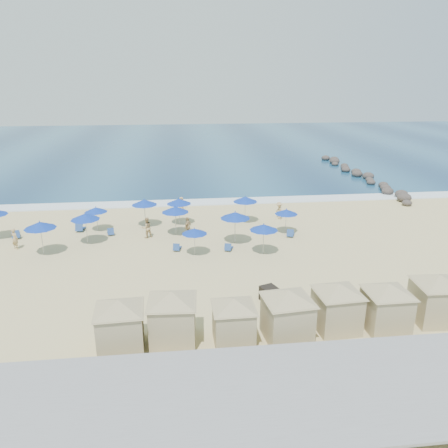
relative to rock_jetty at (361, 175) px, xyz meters
The scene contains 35 objects.
ground 34.59m from the rock_jetty, 133.95° to the right, with size 160.00×160.00×0.00m, color #CBB980.
ocean 38.50m from the rock_jetty, 128.58° to the left, with size 160.00×80.00×0.06m, color navy.
surf_line 25.79m from the rock_jetty, 158.61° to the right, with size 160.00×2.50×0.08m, color white.
seawall 45.29m from the rock_jetty, 122.01° to the right, with size 160.00×6.10×1.22m.
rock_jetty is the anchor object (origin of this frame).
trash_bin 36.10m from the rock_jetty, 121.30° to the right, with size 0.87×0.87×0.87m, color black.
cabana_0 43.84m from the rock_jetty, 127.63° to the right, with size 4.58×4.58×2.88m.
cabana_1 42.07m from the rock_jetty, 125.31° to the right, with size 4.72×4.72×2.97m.
cabana_2 40.81m from the rock_jetty, 121.58° to the right, with size 4.19×4.19×2.63m.
cabana_3 39.48m from the rock_jetty, 118.29° to the right, with size 4.66×4.66×2.94m.
cabana_4 37.73m from the rock_jetty, 115.03° to the right, with size 4.52×4.52×2.84m.
cabana_5 36.99m from the rock_jetty, 111.32° to the right, with size 4.50×4.50×2.82m.
cabana_6 35.60m from the rock_jetty, 107.14° to the right, with size 4.68×4.68×2.94m.
umbrella_1 40.35m from the rock_jetty, 146.87° to the right, with size 2.29×2.29×2.61m.
umbrella_2 35.13m from the rock_jetty, 150.75° to the right, with size 1.89×1.89×2.15m.
umbrella_3 36.95m from the rock_jetty, 146.95° to the right, with size 2.23×2.23×2.54m.
umbrella_4 31.35m from the rock_jetty, 148.36° to the right, with size 2.20×2.20×2.51m.
umbrella_5 30.64m from the rock_jetty, 141.73° to the right, with size 2.22×2.22×2.53m.
umbrella_6 32.63m from the rock_jetty, 134.10° to the right, with size 1.86×1.86×2.12m.
umbrella_7 28.76m from the rock_jetty, 145.56° to the right, with size 2.15×2.15×2.44m.
umbrella_8 28.95m from the rock_jetty, 132.28° to the right, with size 2.32×2.32×2.65m.
umbrella_9 24.22m from the rock_jetty, 137.53° to the right, with size 2.17×2.17×2.47m.
umbrella_10 24.64m from the rock_jetty, 127.31° to the right, with size 1.89×1.89×2.15m.
umbrella_11 29.64m from the rock_jetty, 126.64° to the right, with size 2.08×2.08×2.37m.
beach_chair_0 41.18m from the rock_jetty, 153.75° to the right, with size 0.99×1.46×0.74m.
beach_chair_1 36.32m from the rock_jetty, 152.08° to the right, with size 0.68×1.42×0.77m.
beach_chair_2 34.62m from the rock_jetty, 148.15° to the right, with size 0.74×1.25×0.65m.
beach_chair_3 32.77m from the rock_jetty, 137.02° to the right, with size 0.71×1.19×0.61m.
beach_chair_4 30.39m from the rock_jetty, 131.44° to the right, with size 0.82×1.23×0.63m.
beach_chair_5 25.08m from the rock_jetty, 125.82° to the right, with size 0.96×1.35×0.68m.
beachgoer_0 41.64m from the rock_jetty, 150.21° to the right, with size 0.60×0.39×1.64m, color tan.
beachgoer_1 32.69m from the rock_jetty, 143.74° to the right, with size 0.83×0.65×1.71m, color tan.
beachgoer_2 30.11m from the rock_jetty, 139.95° to the right, with size 0.95×0.40×1.63m, color tan.
beachgoer_3 21.40m from the rock_jetty, 132.90° to the right, with size 1.02×0.59×1.58m, color tan.
beachgoer_4 26.80m from the rock_jetty, 150.92° to the right, with size 0.80×0.52×1.63m, color tan.
Camera 1 is at (0.07, -28.22, 12.39)m, focal length 35.00 mm.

